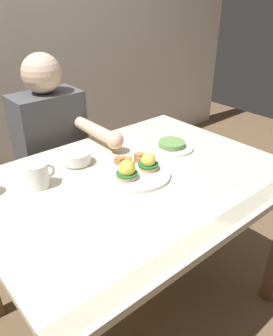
{
  "coord_description": "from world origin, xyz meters",
  "views": [
    {
      "loc": [
        -0.73,
        -0.86,
        1.4
      ],
      "look_at": [
        0.0,
        0.0,
        0.78
      ],
      "focal_mm": 35.39,
      "sensor_mm": 36.0,
      "label": 1
    }
  ],
  "objects_px": {
    "coffee_mug": "(38,174)",
    "diner_person": "(55,151)",
    "fruit_bowl": "(76,158)",
    "side_plate": "(172,146)",
    "eggs_benedict_plate": "(137,170)",
    "dining_table": "(136,200)",
    "fork": "(231,173)"
  },
  "relations": [
    {
      "from": "diner_person",
      "to": "fork",
      "type": "bearing_deg",
      "value": -66.92
    },
    {
      "from": "fruit_bowl",
      "to": "eggs_benedict_plate",
      "type": "bearing_deg",
      "value": -61.45
    },
    {
      "from": "fruit_bowl",
      "to": "side_plate",
      "type": "distance_m",
      "value": 0.44
    },
    {
      "from": "dining_table",
      "to": "diner_person",
      "type": "distance_m",
      "value": 0.6
    },
    {
      "from": "eggs_benedict_plate",
      "to": "dining_table",
      "type": "bearing_deg",
      "value": -144.02
    },
    {
      "from": "coffee_mug",
      "to": "fork",
      "type": "distance_m",
      "value": 0.75
    },
    {
      "from": "dining_table",
      "to": "fork",
      "type": "relative_size",
      "value": 9.7
    },
    {
      "from": "eggs_benedict_plate",
      "to": "fork",
      "type": "height_order",
      "value": "eggs_benedict_plate"
    },
    {
      "from": "fork",
      "to": "side_plate",
      "type": "xyz_separation_m",
      "value": [
        -0.01,
        0.32,
        0.01
      ]
    },
    {
      "from": "diner_person",
      "to": "side_plate",
      "type": "bearing_deg",
      "value": -55.98
    },
    {
      "from": "eggs_benedict_plate",
      "to": "diner_person",
      "type": "bearing_deg",
      "value": 95.37
    },
    {
      "from": "dining_table",
      "to": "side_plate",
      "type": "height_order",
      "value": "side_plate"
    },
    {
      "from": "eggs_benedict_plate",
      "to": "fruit_bowl",
      "type": "bearing_deg",
      "value": 118.55
    },
    {
      "from": "fruit_bowl",
      "to": "side_plate",
      "type": "bearing_deg",
      "value": -20.42
    },
    {
      "from": "eggs_benedict_plate",
      "to": "diner_person",
      "type": "height_order",
      "value": "diner_person"
    },
    {
      "from": "dining_table",
      "to": "fruit_bowl",
      "type": "bearing_deg",
      "value": 115.02
    },
    {
      "from": "coffee_mug",
      "to": "fork",
      "type": "height_order",
      "value": "coffee_mug"
    },
    {
      "from": "fork",
      "to": "diner_person",
      "type": "bearing_deg",
      "value": 113.08
    },
    {
      "from": "eggs_benedict_plate",
      "to": "side_plate",
      "type": "xyz_separation_m",
      "value": [
        0.29,
        0.08,
        -0.01
      ]
    },
    {
      "from": "dining_table",
      "to": "fruit_bowl",
      "type": "height_order",
      "value": "fruit_bowl"
    },
    {
      "from": "fruit_bowl",
      "to": "side_plate",
      "type": "xyz_separation_m",
      "value": [
        0.42,
        -0.15,
        -0.02
      ]
    },
    {
      "from": "fruit_bowl",
      "to": "side_plate",
      "type": "height_order",
      "value": "fruit_bowl"
    },
    {
      "from": "eggs_benedict_plate",
      "to": "coffee_mug",
      "type": "bearing_deg",
      "value": 152.35
    },
    {
      "from": "fruit_bowl",
      "to": "dining_table",
      "type": "bearing_deg",
      "value": -64.98
    },
    {
      "from": "dining_table",
      "to": "fruit_bowl",
      "type": "relative_size",
      "value": 10.0
    },
    {
      "from": "fruit_bowl",
      "to": "diner_person",
      "type": "height_order",
      "value": "diner_person"
    },
    {
      "from": "eggs_benedict_plate",
      "to": "side_plate",
      "type": "distance_m",
      "value": 0.3
    },
    {
      "from": "eggs_benedict_plate",
      "to": "coffee_mug",
      "type": "height_order",
      "value": "coffee_mug"
    },
    {
      "from": "dining_table",
      "to": "fruit_bowl",
      "type": "distance_m",
      "value": 0.31
    },
    {
      "from": "coffee_mug",
      "to": "fork",
      "type": "xyz_separation_m",
      "value": [
        0.63,
        -0.41,
        -0.05
      ]
    },
    {
      "from": "diner_person",
      "to": "dining_table",
      "type": "bearing_deg",
      "value": -86.03
    },
    {
      "from": "coffee_mug",
      "to": "diner_person",
      "type": "height_order",
      "value": "diner_person"
    }
  ]
}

